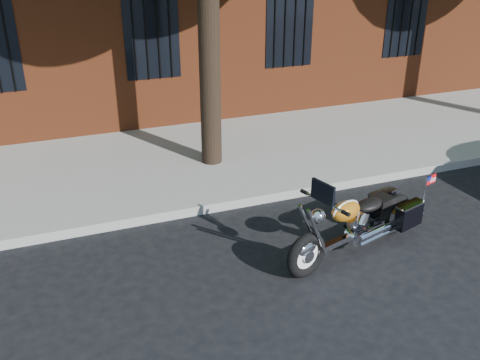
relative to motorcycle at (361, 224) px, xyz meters
name	(u,v)px	position (x,y,z in m)	size (l,w,h in m)	color
ground	(244,257)	(-1.50, 0.41, -0.42)	(120.00, 120.00, 0.00)	black
curb	(212,206)	(-1.50, 1.79, -0.34)	(40.00, 0.16, 0.15)	gray
sidewalk	(180,161)	(-1.50, 3.67, -0.34)	(40.00, 3.60, 0.15)	gray
motorcycle	(361,224)	(0.00, 0.00, 0.00)	(2.44, 1.11, 1.23)	black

